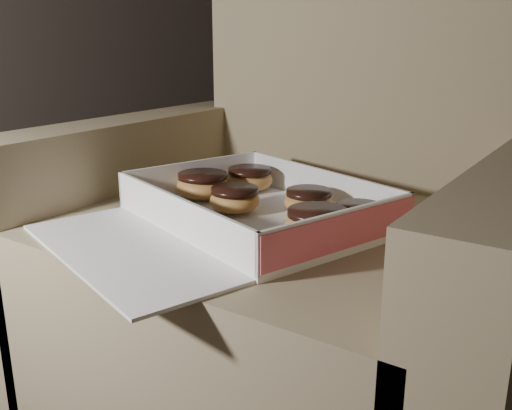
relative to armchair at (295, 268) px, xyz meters
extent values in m
cube|color=#93805E|center=(0.00, -0.04, -0.08)|extent=(0.68, 0.68, 0.40)
cube|color=#93805E|center=(0.00, 0.27, 0.36)|extent=(0.68, 0.13, 0.49)
cube|color=#93805E|center=(-0.37, -0.04, -0.01)|extent=(0.11, 0.68, 0.53)
cube|color=#93805E|center=(0.37, -0.04, -0.01)|extent=(0.11, 0.68, 0.53)
cube|color=white|center=(-0.01, -0.11, 0.12)|extent=(0.47, 0.41, 0.01)
cube|color=white|center=(0.03, 0.03, 0.16)|extent=(0.38, 0.13, 0.06)
cube|color=white|center=(-0.06, -0.25, 0.16)|extent=(0.38, 0.13, 0.06)
cube|color=white|center=(-0.20, -0.05, 0.16)|extent=(0.10, 0.28, 0.06)
cube|color=white|center=(0.17, -0.17, 0.16)|extent=(0.10, 0.28, 0.06)
cube|color=#E65C6B|center=(0.17, -0.17, 0.16)|extent=(0.09, 0.28, 0.05)
cube|color=white|center=(-0.09, -0.33, 0.12)|extent=(0.42, 0.28, 0.01)
ellipsoid|color=#E59750|center=(-0.15, -0.07, 0.15)|extent=(0.09, 0.09, 0.05)
cylinder|color=black|center=(-0.15, -0.07, 0.17)|extent=(0.09, 0.09, 0.01)
ellipsoid|color=#E59750|center=(-0.12, 0.02, 0.15)|extent=(0.09, 0.09, 0.04)
cylinder|color=black|center=(-0.12, 0.02, 0.17)|extent=(0.08, 0.08, 0.01)
ellipsoid|color=#E59750|center=(0.15, -0.07, 0.14)|extent=(0.08, 0.08, 0.04)
cylinder|color=black|center=(0.15, -0.07, 0.16)|extent=(0.07, 0.07, 0.01)
ellipsoid|color=#E59750|center=(-0.06, -0.11, 0.15)|extent=(0.08, 0.08, 0.04)
cylinder|color=black|center=(-0.06, -0.11, 0.16)|extent=(0.08, 0.08, 0.01)
ellipsoid|color=#E59750|center=(0.12, -0.15, 0.15)|extent=(0.09, 0.09, 0.05)
cylinder|color=black|center=(0.12, -0.15, 0.17)|extent=(0.09, 0.09, 0.01)
ellipsoid|color=#E59750|center=(0.05, -0.04, 0.15)|extent=(0.08, 0.08, 0.04)
cylinder|color=black|center=(0.05, -0.04, 0.16)|extent=(0.08, 0.08, 0.01)
ellipsoid|color=black|center=(0.10, -0.22, 0.13)|extent=(0.01, 0.01, 0.00)
ellipsoid|color=black|center=(-0.14, -0.17, 0.13)|extent=(0.01, 0.01, 0.00)
ellipsoid|color=black|center=(-0.10, -0.21, 0.13)|extent=(0.01, 0.01, 0.00)
camera|label=1|loc=(0.48, -0.84, 0.41)|focal=40.00mm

